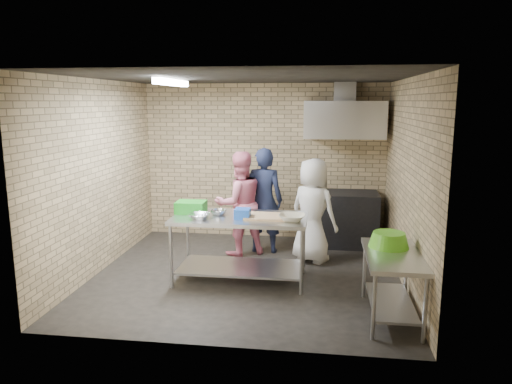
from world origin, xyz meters
TOP-DOWN VIEW (x-y plane):
  - floor at (0.00, 0.00)m, footprint 4.20×4.20m
  - ceiling at (0.00, 0.00)m, footprint 4.20×4.20m
  - back_wall at (0.00, 2.00)m, footprint 4.20×0.06m
  - front_wall at (0.00, -2.00)m, footprint 4.20×0.06m
  - left_wall at (-2.10, 0.00)m, footprint 0.06×4.00m
  - right_wall at (2.10, 0.00)m, footprint 0.06×4.00m
  - prep_table at (-0.06, -0.19)m, footprint 1.78×0.89m
  - side_counter at (1.80, -1.10)m, footprint 0.60×1.20m
  - stove at (1.35, 1.65)m, footprint 1.20×0.70m
  - range_hood at (1.35, 1.70)m, footprint 1.30×0.60m
  - hood_duct at (1.35, 1.85)m, footprint 0.35×0.30m
  - wall_shelf at (1.65, 1.89)m, footprint 0.80×0.20m
  - fluorescent_fixture at (-1.00, 0.00)m, footprint 0.10×1.25m
  - green_crate at (-0.76, -0.07)m, footprint 0.40×0.30m
  - blue_tub at (-0.01, -0.29)m, footprint 0.20×0.20m
  - cutting_board at (0.29, -0.21)m, footprint 0.54×0.42m
  - mixing_bowl_a at (-0.56, -0.39)m, footprint 0.29×0.29m
  - mixing_bowl_b at (-0.36, -0.14)m, footprint 0.22×0.22m
  - ceramic_bowl at (0.64, -0.34)m, footprint 0.36×0.36m
  - green_basin at (1.78, -0.85)m, footprint 0.46×0.46m
  - bottle_green at (1.80, 1.89)m, footprint 0.06×0.06m
  - man_navy at (0.10, 1.11)m, footprint 0.62×0.41m
  - woman_pink at (-0.26, 0.93)m, footprint 1.00×0.93m
  - woman_white at (0.89, 0.74)m, footprint 0.92×0.83m

SIDE VIEW (x-z plane):
  - floor at x=0.00m, z-range 0.00..0.00m
  - side_counter at x=1.80m, z-range 0.00..0.75m
  - prep_table at x=-0.06m, z-range 0.00..0.89m
  - stove at x=1.35m, z-range 0.00..0.90m
  - woman_white at x=0.89m, z-range 0.00..1.57m
  - woman_pink at x=-0.26m, z-range 0.00..1.64m
  - green_basin at x=1.78m, z-range 0.75..0.92m
  - man_navy at x=0.10m, z-range 0.00..1.68m
  - cutting_board at x=0.29m, z-range 0.89..0.92m
  - mixing_bowl_b at x=-0.36m, z-range 0.89..0.96m
  - mixing_bowl_a at x=-0.56m, z-range 0.89..0.96m
  - ceramic_bowl at x=0.64m, z-range 0.89..0.97m
  - blue_tub at x=-0.01m, z-range 0.89..1.02m
  - green_crate at x=-0.76m, z-range 0.89..1.05m
  - back_wall at x=0.00m, z-range 0.00..2.70m
  - front_wall at x=0.00m, z-range 0.00..2.70m
  - left_wall at x=-2.10m, z-range 0.00..2.70m
  - right_wall at x=2.10m, z-range 0.00..2.70m
  - wall_shelf at x=1.65m, z-range 1.90..1.94m
  - bottle_green at x=1.80m, z-range 1.94..2.09m
  - range_hood at x=1.35m, z-range 1.80..2.40m
  - hood_duct at x=1.35m, z-range 2.40..2.70m
  - fluorescent_fixture at x=-1.00m, z-range 2.60..2.68m
  - ceiling at x=0.00m, z-range 2.70..2.70m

